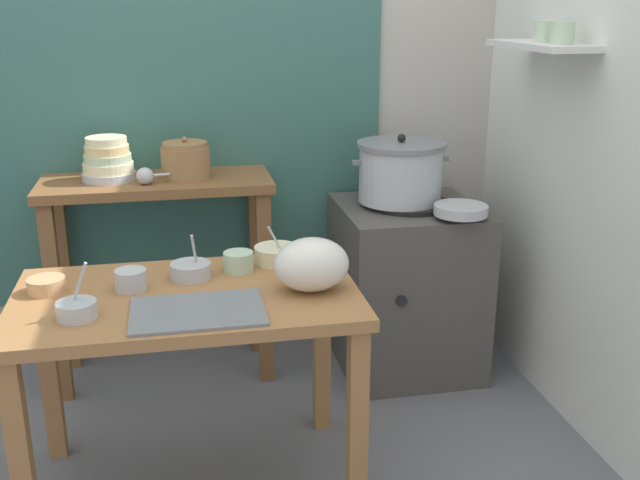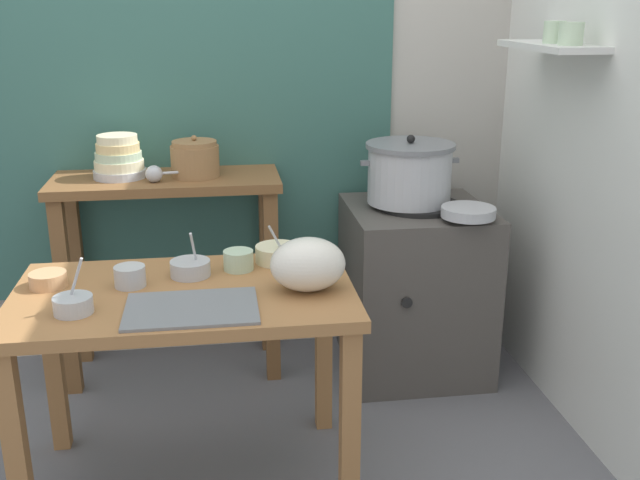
{
  "view_description": "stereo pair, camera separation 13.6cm",
  "coord_description": "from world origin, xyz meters",
  "px_view_note": "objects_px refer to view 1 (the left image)",
  "views": [
    {
      "loc": [
        -0.14,
        -2.27,
        1.61
      ],
      "look_at": [
        0.34,
        0.13,
        0.82
      ],
      "focal_mm": 41.5,
      "sensor_mm": 36.0,
      "label": 1
    },
    {
      "loc": [
        -0.01,
        -2.29,
        1.61
      ],
      "look_at": [
        0.34,
        0.13,
        0.82
      ],
      "focal_mm": 41.5,
      "sensor_mm": 36.0,
      "label": 2
    }
  ],
  "objects_px": {
    "prep_bowl_5": "(277,254)",
    "stove_block": "(406,287)",
    "clay_pot": "(186,160)",
    "ladle": "(147,176)",
    "wide_pan": "(461,210)",
    "prep_bowl_0": "(46,285)",
    "serving_tray": "(198,311)",
    "prep_bowl_2": "(131,279)",
    "prep_bowl_1": "(191,270)",
    "prep_bowl_4": "(238,261)",
    "prep_table": "(188,324)",
    "back_shelf_table": "(159,230)",
    "plastic_bag": "(312,264)",
    "bowl_stack_enamel": "(108,161)",
    "prep_bowl_3": "(77,309)",
    "steamer_pot": "(400,172)"
  },
  "relations": [
    {
      "from": "stove_block",
      "to": "ladle",
      "type": "distance_m",
      "value": 1.24
    },
    {
      "from": "back_shelf_table",
      "to": "prep_bowl_5",
      "type": "relative_size",
      "value": 6.02
    },
    {
      "from": "serving_tray",
      "to": "plastic_bag",
      "type": "height_order",
      "value": "plastic_bag"
    },
    {
      "from": "prep_bowl_0",
      "to": "prep_bowl_5",
      "type": "xyz_separation_m",
      "value": [
        0.76,
        0.14,
        0.01
      ]
    },
    {
      "from": "prep_table",
      "to": "back_shelf_table",
      "type": "bearing_deg",
      "value": 96.23
    },
    {
      "from": "stove_block",
      "to": "plastic_bag",
      "type": "distance_m",
      "value": 1.06
    },
    {
      "from": "prep_bowl_1",
      "to": "prep_bowl_5",
      "type": "height_order",
      "value": "prep_bowl_1"
    },
    {
      "from": "prep_bowl_5",
      "to": "stove_block",
      "type": "bearing_deg",
      "value": 37.07
    },
    {
      "from": "clay_pot",
      "to": "wide_pan",
      "type": "bearing_deg",
      "value": -18.65
    },
    {
      "from": "prep_bowl_2",
      "to": "prep_bowl_5",
      "type": "relative_size",
      "value": 0.64
    },
    {
      "from": "serving_tray",
      "to": "prep_bowl_4",
      "type": "xyz_separation_m",
      "value": [
        0.16,
        0.34,
        0.03
      ]
    },
    {
      "from": "bowl_stack_enamel",
      "to": "prep_bowl_0",
      "type": "xyz_separation_m",
      "value": [
        -0.16,
        -0.79,
        -0.23
      ]
    },
    {
      "from": "ladle",
      "to": "wide_pan",
      "type": "height_order",
      "value": "ladle"
    },
    {
      "from": "prep_table",
      "to": "bowl_stack_enamel",
      "type": "xyz_separation_m",
      "value": [
        -0.28,
        0.88,
        0.37
      ]
    },
    {
      "from": "back_shelf_table",
      "to": "prep_bowl_3",
      "type": "relative_size",
      "value": 5.44
    },
    {
      "from": "ladle",
      "to": "prep_bowl_0",
      "type": "relative_size",
      "value": 2.15
    },
    {
      "from": "prep_bowl_2",
      "to": "steamer_pot",
      "type": "bearing_deg",
      "value": 31.58
    },
    {
      "from": "prep_table",
      "to": "steamer_pot",
      "type": "height_order",
      "value": "steamer_pot"
    },
    {
      "from": "bowl_stack_enamel",
      "to": "prep_bowl_3",
      "type": "distance_m",
      "value": 1.05
    },
    {
      "from": "stove_block",
      "to": "serving_tray",
      "type": "xyz_separation_m",
      "value": [
        -0.95,
        -0.89,
        0.34
      ]
    },
    {
      "from": "ladle",
      "to": "bowl_stack_enamel",
      "type": "bearing_deg",
      "value": 145.95
    },
    {
      "from": "wide_pan",
      "to": "prep_bowl_5",
      "type": "xyz_separation_m",
      "value": [
        -0.8,
        -0.26,
        -0.05
      ]
    },
    {
      "from": "serving_tray",
      "to": "prep_bowl_0",
      "type": "bearing_deg",
      "value": 150.8
    },
    {
      "from": "stove_block",
      "to": "bowl_stack_enamel",
      "type": "bearing_deg",
      "value": 173.08
    },
    {
      "from": "clay_pot",
      "to": "serving_tray",
      "type": "height_order",
      "value": "clay_pot"
    },
    {
      "from": "wide_pan",
      "to": "prep_bowl_0",
      "type": "relative_size",
      "value": 1.83
    },
    {
      "from": "prep_bowl_5",
      "to": "prep_bowl_2",
      "type": "bearing_deg",
      "value": -161.19
    },
    {
      "from": "steamer_pot",
      "to": "prep_bowl_0",
      "type": "relative_size",
      "value": 3.58
    },
    {
      "from": "prep_bowl_0",
      "to": "prep_bowl_5",
      "type": "bearing_deg",
      "value": 10.16
    },
    {
      "from": "prep_bowl_3",
      "to": "serving_tray",
      "type": "bearing_deg",
      "value": -4.59
    },
    {
      "from": "back_shelf_table",
      "to": "wide_pan",
      "type": "xyz_separation_m",
      "value": [
        1.21,
        -0.37,
        0.12
      ]
    },
    {
      "from": "plastic_bag",
      "to": "prep_bowl_2",
      "type": "xyz_separation_m",
      "value": [
        -0.57,
        0.11,
        -0.05
      ]
    },
    {
      "from": "back_shelf_table",
      "to": "prep_bowl_3",
      "type": "xyz_separation_m",
      "value": [
        -0.23,
        -1.0,
        0.07
      ]
    },
    {
      "from": "serving_tray",
      "to": "prep_bowl_2",
      "type": "relative_size",
      "value": 3.93
    },
    {
      "from": "back_shelf_table",
      "to": "prep_bowl_1",
      "type": "xyz_separation_m",
      "value": [
        0.11,
        -0.73,
        0.07
      ]
    },
    {
      "from": "clay_pot",
      "to": "ladle",
      "type": "bearing_deg",
      "value": -151.95
    },
    {
      "from": "prep_bowl_3",
      "to": "prep_bowl_4",
      "type": "relative_size",
      "value": 1.7
    },
    {
      "from": "prep_bowl_1",
      "to": "prep_bowl_3",
      "type": "relative_size",
      "value": 0.94
    },
    {
      "from": "bowl_stack_enamel",
      "to": "serving_tray",
      "type": "bearing_deg",
      "value": -73.46
    },
    {
      "from": "prep_table",
      "to": "back_shelf_table",
      "type": "xyz_separation_m",
      "value": [
        -0.09,
        0.85,
        0.07
      ]
    },
    {
      "from": "ladle",
      "to": "prep_bowl_4",
      "type": "height_order",
      "value": "ladle"
    },
    {
      "from": "clay_pot",
      "to": "prep_bowl_5",
      "type": "bearing_deg",
      "value": -65.02
    },
    {
      "from": "ladle",
      "to": "prep_bowl_4",
      "type": "xyz_separation_m",
      "value": [
        0.31,
        -0.6,
        -0.18
      ]
    },
    {
      "from": "steamer_pot",
      "to": "plastic_bag",
      "type": "bearing_deg",
      "value": -124.15
    },
    {
      "from": "ladle",
      "to": "wide_pan",
      "type": "bearing_deg",
      "value": -12.79
    },
    {
      "from": "back_shelf_table",
      "to": "prep_bowl_4",
      "type": "xyz_separation_m",
      "value": [
        0.28,
        -0.69,
        0.08
      ]
    },
    {
      "from": "prep_bowl_0",
      "to": "stove_block",
      "type": "bearing_deg",
      "value": 24.0
    },
    {
      "from": "clay_pot",
      "to": "prep_bowl_4",
      "type": "xyz_separation_m",
      "value": [
        0.15,
        -0.69,
        -0.22
      ]
    },
    {
      "from": "stove_block",
      "to": "prep_bowl_5",
      "type": "relative_size",
      "value": 4.89
    },
    {
      "from": "stove_block",
      "to": "prep_bowl_2",
      "type": "height_order",
      "value": "prep_bowl_2"
    }
  ]
}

